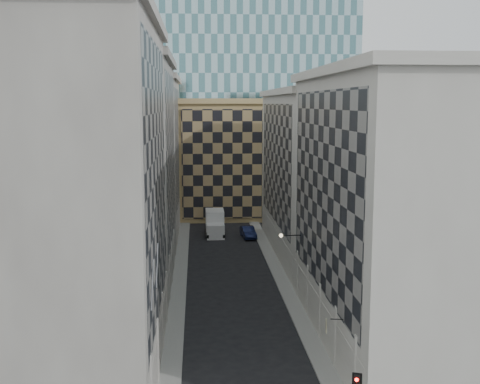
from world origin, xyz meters
name	(u,v)px	position (x,y,z in m)	size (l,w,h in m)	color
sidewalk_west	(179,284)	(-5.25, 30.00, 0.07)	(1.50, 100.00, 0.15)	gray
sidewalk_east	(282,281)	(5.25, 30.00, 0.07)	(1.50, 100.00, 0.15)	gray
bldg_left_a	(83,199)	(-10.88, 11.00, 11.82)	(10.80, 22.80, 23.70)	gray
bldg_left_b	(123,170)	(-10.88, 33.00, 11.32)	(10.80, 22.80, 22.70)	gray
bldg_left_c	(142,156)	(-10.88, 55.00, 10.83)	(10.80, 22.80, 21.70)	gray
bldg_right_a	(386,207)	(10.88, 15.00, 10.32)	(10.80, 26.80, 20.70)	beige
bldg_right_b	(316,172)	(10.89, 42.00, 9.85)	(10.80, 28.80, 19.70)	beige
tan_block	(230,157)	(2.00, 67.90, 9.44)	(16.80, 14.80, 18.80)	tan
church_tower	(214,54)	(0.00, 82.00, 26.95)	(7.20, 7.20, 51.50)	#2D2923
flagpoles_left	(155,274)	(-5.90, 6.00, 8.00)	(0.10, 6.33, 2.33)	gray
bracket_lamp	(283,236)	(4.38, 24.00, 6.20)	(1.98, 0.36, 0.36)	black
box_truck	(215,224)	(-0.93, 52.78, 1.47)	(2.52, 6.14, 3.37)	white
dark_car	(248,232)	(3.50, 50.73, 0.76)	(1.61, 4.62, 1.52)	#10173C
shop_sign	(327,325)	(4.96, 7.84, 3.83)	(1.22, 0.74, 0.82)	black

